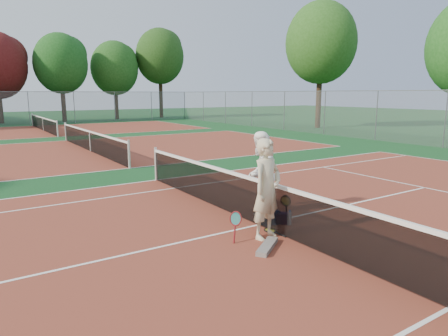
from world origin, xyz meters
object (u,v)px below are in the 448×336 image
object	(u,v)px
net_main	(259,202)
player_a	(267,189)
player_b	(260,174)
racket_black_held	(286,208)
water_bottle	(290,218)
racket_spare	(270,230)
sports_bag_navy	(270,217)
sports_bag_purple	(282,218)
racket_red	(236,227)

from	to	relation	value
net_main	player_a	size ratio (longest dim) A/B	5.54
player_b	racket_black_held	distance (m)	1.00
water_bottle	racket_spare	bearing A→B (deg)	-173.03
net_main	water_bottle	bearing A→B (deg)	-33.35
player_a	player_b	bearing A→B (deg)	41.19
sports_bag_navy	sports_bag_purple	size ratio (longest dim) A/B	1.26
net_main	racket_spare	xyz separation A→B (m)	(-0.04, -0.44, -0.49)
player_a	racket_red	bearing A→B (deg)	151.50
racket_spare	water_bottle	xyz separation A→B (m)	(0.60, 0.07, 0.14)
racket_black_held	water_bottle	size ratio (longest dim) A/B	1.91
player_a	racket_black_held	distance (m)	1.44
player_b	racket_red	distance (m)	2.09
sports_bag_navy	racket_red	bearing A→B (deg)	-159.76
player_b	racket_spare	distance (m)	1.60
net_main	sports_bag_navy	size ratio (longest dim) A/B	29.15
racket_spare	sports_bag_purple	world-z (taller)	sports_bag_purple
racket_red	sports_bag_purple	distance (m)	1.52
racket_red	water_bottle	xyz separation A→B (m)	(1.54, 0.16, -0.14)
player_b	racket_black_held	bearing A→B (deg)	70.34
racket_spare	player_b	bearing A→B (deg)	-29.53
racket_spare	sports_bag_purple	size ratio (longest dim) A/B	2.01
racket_red	player_b	bearing A→B (deg)	-0.56
racket_black_held	sports_bag_navy	xyz separation A→B (m)	(-0.48, -0.03, -0.14)
racket_red	sports_bag_purple	size ratio (longest dim) A/B	1.98
net_main	sports_bag_navy	distance (m)	0.44
water_bottle	sports_bag_purple	bearing A→B (deg)	111.73
player_a	racket_red	size ratio (longest dim) A/B	3.37
racket_spare	player_a	bearing A→B (deg)	126.97
racket_black_held	sports_bag_purple	bearing A→B (deg)	-2.31
player_b	racket_black_held	size ratio (longest dim) A/B	3.31
racket_black_held	racket_spare	world-z (taller)	racket_black_held
racket_red	sports_bag_purple	xyz separation A→B (m)	(1.47, 0.33, -0.17)
net_main	water_bottle	distance (m)	0.76
sports_bag_purple	water_bottle	size ratio (longest dim) A/B	0.99
player_b	net_main	bearing A→B (deg)	18.92
sports_bag_navy	player_a	bearing A→B (deg)	-134.57
player_a	sports_bag_purple	xyz separation A→B (m)	(0.84, 0.48, -0.87)
player_b	sports_bag_navy	world-z (taller)	player_b
sports_bag_purple	water_bottle	xyz separation A→B (m)	(0.07, -0.17, 0.03)
player_b	sports_bag_purple	xyz separation A→B (m)	(-0.09, -0.89, -0.83)
player_b	sports_bag_purple	bearing A→B (deg)	52.96
sports_bag_purple	water_bottle	bearing A→B (deg)	-68.27
racket_red	racket_black_held	bearing A→B (deg)	-22.82
net_main	water_bottle	xyz separation A→B (m)	(0.56, -0.37, -0.36)
player_a	water_bottle	distance (m)	1.28
racket_black_held	water_bottle	xyz separation A→B (m)	(-0.17, -0.33, -0.14)
player_b	racket_spare	xyz separation A→B (m)	(-0.62, -1.14, -0.94)
player_b	water_bottle	world-z (taller)	player_b
racket_red	racket_spare	xyz separation A→B (m)	(0.94, 0.08, -0.28)
player_a	racket_red	distance (m)	0.95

